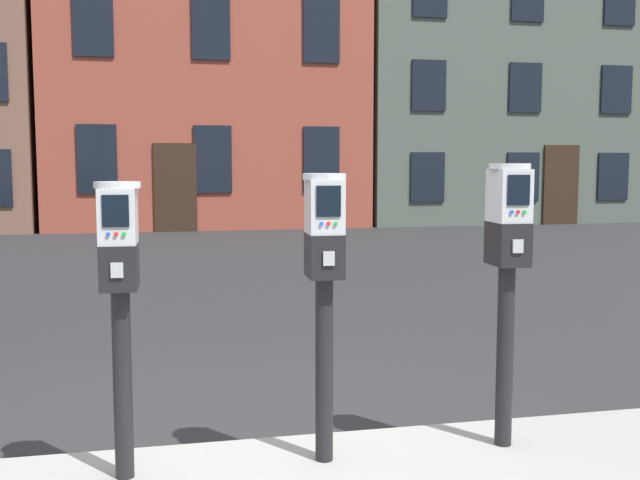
# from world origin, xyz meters

# --- Properties ---
(ground_plane) EXTENTS (160.00, 160.00, 0.00)m
(ground_plane) POSITION_xyz_m (0.00, 0.00, 0.00)
(ground_plane) COLOR #28282B
(parking_meter_near_kerb) EXTENTS (0.23, 0.26, 1.43)m
(parking_meter_near_kerb) POSITION_xyz_m (-0.73, -0.18, 1.13)
(parking_meter_near_kerb) COLOR black
(parking_meter_near_kerb) RESTS_ON sidewalk_slab
(parking_meter_twin_adjacent) EXTENTS (0.23, 0.26, 1.47)m
(parking_meter_twin_adjacent) POSITION_xyz_m (0.27, -0.18, 1.15)
(parking_meter_twin_adjacent) COLOR black
(parking_meter_twin_adjacent) RESTS_ON sidewalk_slab
(parking_meter_end_of_row) EXTENTS (0.23, 0.26, 1.52)m
(parking_meter_end_of_row) POSITION_xyz_m (1.26, -0.18, 1.19)
(parking_meter_end_of_row) COLOR black
(parking_meter_end_of_row) RESTS_ON sidewalk_slab
(townhouse_orange_brick) EXTENTS (7.94, 6.23, 9.22)m
(townhouse_orange_brick) POSITION_xyz_m (8.95, 17.61, 4.62)
(townhouse_orange_brick) COLOR #4C564C
(townhouse_orange_brick) RESTS_ON ground_plane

